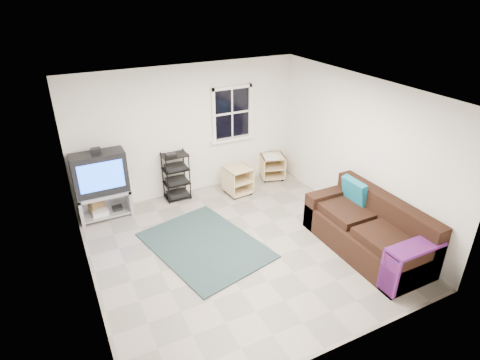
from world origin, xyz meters
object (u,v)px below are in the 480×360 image
side_table_left (237,179)px  side_table_right (272,164)px  av_rack (176,179)px  sofa (369,231)px  tv_unit (101,180)px

side_table_left → side_table_right: 1.05m
av_rack → sofa: (2.21, -3.05, -0.08)m
tv_unit → side_table_right: 3.63m
side_table_right → sofa: size_ratio=0.28×
av_rack → sofa: same height
av_rack → tv_unit: bearing=-177.7°
tv_unit → av_rack: (1.41, 0.06, -0.32)m
tv_unit → side_table_right: (3.60, 0.02, -0.44)m
av_rack → side_table_right: av_rack is taller
av_rack → side_table_right: bearing=-1.0°
av_rack → sofa: bearing=-54.1°
side_table_left → sofa: sofa is taller
side_table_right → side_table_left: bearing=-163.9°
tv_unit → av_rack: bearing=2.3°
av_rack → side_table_left: bearing=-15.6°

